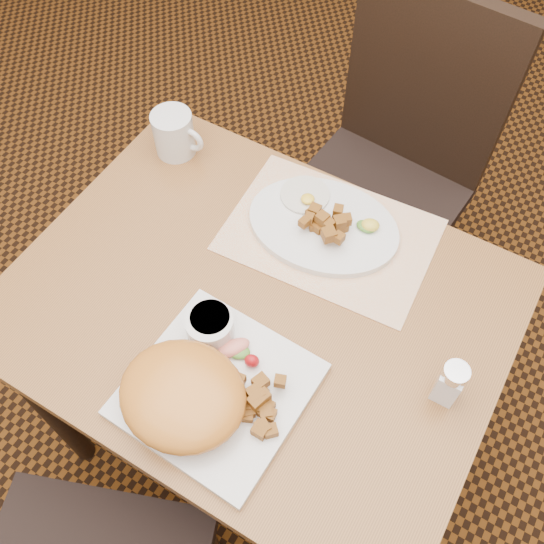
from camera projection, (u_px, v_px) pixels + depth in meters
The scene contains 15 objects.
ground at pixel (261, 432), 1.75m from camera, with size 8.00×8.00×0.00m, color black.
table at pixel (257, 330), 1.21m from camera, with size 0.90×0.70×0.75m.
chair_far at pixel (392, 162), 1.59m from camera, with size 0.46×0.46×0.97m.
placemat at pixel (330, 235), 1.20m from camera, with size 0.40×0.28×0.00m, color white.
plate_square at pixel (218, 390), 1.02m from camera, with size 0.28×0.28×0.02m, color silver.
plate_oval at pixel (323, 225), 1.20m from camera, with size 0.30×0.23×0.02m, color silver, non-canonical shape.
hollandaise_mound at pixel (182, 395), 0.97m from camera, with size 0.21×0.19×0.08m.
ramekin at pixel (210, 325), 1.05m from camera, with size 0.08×0.08×0.05m.
garnish_sq at pixel (239, 352), 1.04m from camera, with size 0.09×0.07×0.03m.
fried_egg at pixel (305, 195), 1.23m from camera, with size 0.10×0.10×0.02m.
garnish_ov at pixel (369, 226), 1.18m from camera, with size 0.05×0.04×0.02m.
salt_shaker at pixel (450, 383), 0.98m from camera, with size 0.04×0.04×0.10m.
coffee_mug at pixel (175, 134), 1.29m from camera, with size 0.12×0.09×0.10m.
home_fries_sq at pixel (258, 403), 0.98m from camera, with size 0.11×0.11×0.04m.
home_fries_ov at pixel (327, 223), 1.17m from camera, with size 0.10×0.09×0.04m.
Camera 1 is at (0.31, -0.47, 1.72)m, focal length 40.00 mm.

